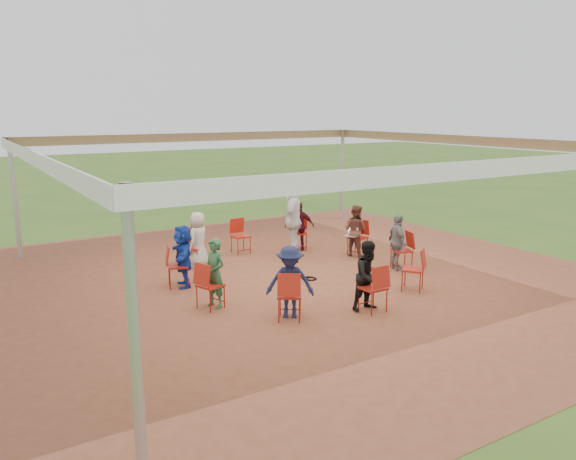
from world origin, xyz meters
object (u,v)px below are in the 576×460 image
person_seated_4 (215,273)px  cable_coil (310,279)px  chair_3 (194,248)px  chair_9 (402,251)px  laptop (352,233)px  standing_person (293,220)px  chair_5 (210,286)px  chair_7 (373,288)px  chair_2 (241,236)px  chair_6 (290,295)px  chair_0 (358,238)px  person_seated_1 (299,226)px  person_seated_5 (290,282)px  person_seated_2 (198,240)px  person_seated_0 (355,231)px  person_seated_6 (369,276)px  chair_4 (178,266)px  person_seated_3 (183,256)px  chair_1 (299,233)px  person_seated_7 (397,242)px  chair_8 (413,270)px

person_seated_4 → cable_coil: 2.62m
chair_3 → chair_9: same height
laptop → standing_person: bearing=37.6°
standing_person → laptop: standing_person is taller
chair_5 → chair_7: same height
chair_2 → chair_3: bearing=18.0°
chair_6 → person_seated_4: person_seated_4 is taller
chair_0 → person_seated_1: bearing=22.2°
person_seated_5 → person_seated_2: bearing=126.0°
person_seated_0 → laptop: bearing=90.0°
chair_6 → person_seated_6: (1.51, -0.33, 0.21)m
chair_3 → chair_4: (-0.90, -1.30, 0.00)m
chair_0 → cable_coil: (-2.22, -1.14, -0.43)m
chair_2 → laptop: (2.21, -1.80, 0.17)m
chair_3 → person_seated_1: 2.95m
chair_6 → person_seated_1: 5.00m
chair_2 → person_seated_0: 2.95m
chair_9 → person_seated_4: 4.76m
chair_9 → person_seated_0: bearing=22.2°
chair_5 → laptop: bearing=90.0°
chair_7 → person_seated_2: person_seated_2 is taller
person_seated_2 → cable_coil: size_ratio=3.35×
chair_0 → person_seated_3: size_ratio=0.69×
chair_1 → chair_3: (-3.01, -0.07, 0.00)m
chair_6 → person_seated_4: bearing=157.8°
chair_1 → standing_person: (-0.54, -0.54, 0.49)m
chair_6 → cable_coil: chair_6 is taller
chair_2 → person_seated_6: size_ratio=0.69×
person_seated_7 → cable_coil: (-2.15, 0.41, -0.64)m
chair_3 → laptop: bearing=123.6°
chair_1 → chair_6: 5.12m
chair_0 → person_seated_3: (-4.75, -0.15, 0.21)m
standing_person → cable_coil: 2.19m
chair_2 → standing_person: 1.48m
chair_9 → person_seated_1: (-1.07, 2.74, 0.21)m
chair_7 → chair_6: bearing=162.0°
chair_1 → laptop: 1.53m
chair_3 → person_seated_3: (-0.78, -1.34, 0.21)m
person_seated_1 → laptop: 1.47m
person_seated_6 → laptop: 3.82m
chair_1 → person_seated_6: 4.76m
person_seated_5 → chair_2: bearing=108.4°
laptop → cable_coil: bearing=98.8°
chair_5 → person_seated_7: 4.76m
chair_1 → person_seated_3: bearing=55.0°
chair_8 → person_seated_0: bearing=37.9°
chair_7 → cable_coil: 2.31m
person_seated_5 → standing_person: (2.29, 3.57, 0.28)m
chair_6 → person_seated_3: size_ratio=0.69×
chair_3 → person_seated_3: size_ratio=0.69×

